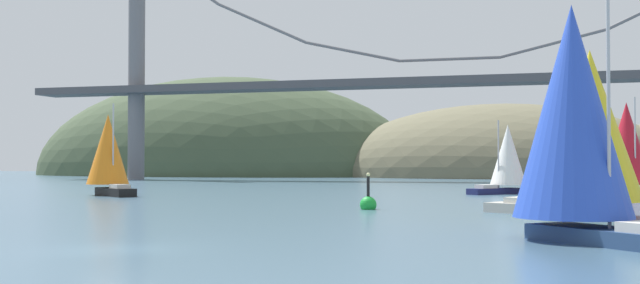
# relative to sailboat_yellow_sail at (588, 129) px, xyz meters

# --- Properties ---
(ground_plane) EXTENTS (360.00, 360.00, 0.00)m
(ground_plane) POSITION_rel_sailboat_yellow_sail_xyz_m (-17.00, -22.43, -5.01)
(ground_plane) COLOR #426075
(headland_left) EXTENTS (88.70, 44.00, 43.02)m
(headland_left) POSITION_rel_sailboat_yellow_sail_xyz_m (-72.00, 112.57, -5.01)
(headland_left) COLOR #425138
(headland_left) RESTS_ON ground_plane
(headland_center) EXTENTS (70.07, 44.00, 28.87)m
(headland_center) POSITION_rel_sailboat_yellow_sail_xyz_m (-12.00, 112.57, -5.01)
(headland_center) COLOR #6B664C
(headland_center) RESTS_ON ground_plane
(suspension_bridge) EXTENTS (141.96, 6.00, 39.74)m
(suspension_bridge) POSITION_rel_sailboat_yellow_sail_xyz_m (-17.00, 72.57, 12.05)
(suspension_bridge) COLOR slate
(suspension_bridge) RESTS_ON ground_plane
(sailboat_yellow_sail) EXTENTS (10.14, 8.14, 10.12)m
(sailboat_yellow_sail) POSITION_rel_sailboat_yellow_sail_xyz_m (0.00, 0.00, 0.00)
(sailboat_yellow_sail) COLOR #B7B2A8
(sailboat_yellow_sail) RESTS_ON ground_plane
(sailboat_crimson_sail) EXTENTS (5.92, 8.21, 8.85)m
(sailboat_crimson_sail) POSITION_rel_sailboat_yellow_sail_xyz_m (4.50, 28.82, -0.50)
(sailboat_crimson_sail) COLOR navy
(sailboat_crimson_sail) RESTS_ON ground_plane
(sailboat_white_mainsail) EXTENTS (6.12, 6.53, 7.05)m
(sailboat_white_mainsail) POSITION_rel_sailboat_yellow_sail_xyz_m (-6.21, 30.45, -1.51)
(sailboat_white_mainsail) COLOR #191E4C
(sailboat_white_mainsail) RESTS_ON ground_plane
(sailboat_blue_spinnaker) EXTENTS (9.00, 9.02, 9.90)m
(sailboat_blue_spinnaker) POSITION_rel_sailboat_yellow_sail_xyz_m (-1.07, -14.50, -0.14)
(sailboat_blue_spinnaker) COLOR navy
(sailboat_blue_spinnaker) RESTS_ON ground_plane
(sailboat_orange_sail) EXTENTS (7.10, 6.42, 8.37)m
(sailboat_orange_sail) POSITION_rel_sailboat_yellow_sail_xyz_m (-41.10, 16.55, -1.07)
(sailboat_orange_sail) COLOR black
(sailboat_orange_sail) RESTS_ON ground_plane
(channel_buoy) EXTENTS (1.10, 1.10, 2.64)m
(channel_buoy) POSITION_rel_sailboat_yellow_sail_xyz_m (-13.56, 2.95, -4.64)
(channel_buoy) COLOR green
(channel_buoy) RESTS_ON ground_plane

